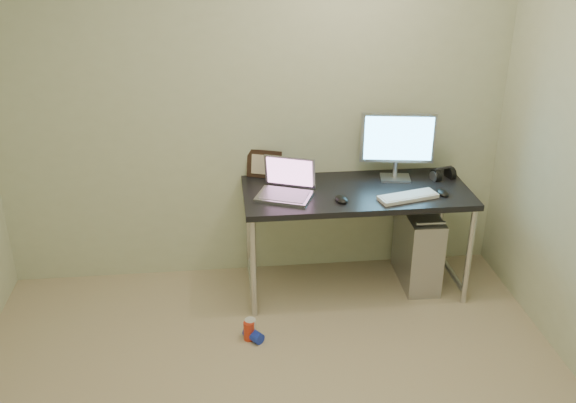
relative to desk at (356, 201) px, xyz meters
The scene contains 16 objects.
wall_back 0.94m from the desk, 153.23° to the left, with size 3.50×0.02×2.50m, color beige.
desk is the anchor object (origin of this frame).
tower_computer 0.61m from the desk, ahead, with size 0.24×0.53×0.58m.
cable_a 0.57m from the desk, 33.86° to the left, with size 0.01×0.01×0.70m, color black.
cable_b 0.64m from the desk, 27.17° to the left, with size 0.01×0.01×0.72m, color black.
can_red 1.12m from the desk, 144.45° to the right, with size 0.07×0.07×0.13m, color red.
can_white 1.10m from the desk, 145.40° to the right, with size 0.07×0.07×0.13m, color silver.
can_blue 1.12m from the desk, 142.87° to the right, with size 0.07×0.07×0.13m, color #1B31C1.
laptop 0.50m from the desk, behind, with size 0.42×0.39×0.24m.
monitor 0.50m from the desk, 28.16° to the left, with size 0.50×0.18×0.47m.
keyboard 0.36m from the desk, 29.58° to the right, with size 0.39×0.13×0.02m, color silver.
mouse_right 0.57m from the desk, 13.78° to the right, with size 0.07×0.11×0.04m, color black.
mouse_left 0.24m from the desk, 129.01° to the right, with size 0.08×0.12×0.04m, color black.
headphones 0.66m from the desk, 11.26° to the left, with size 0.18×0.10×0.11m.
picture_frame 0.69m from the desk, 154.24° to the left, with size 0.24×0.03×0.19m, color black.
webcam 0.52m from the desk, 144.08° to the left, with size 0.04×0.03×0.12m.
Camera 1 is at (-0.22, -2.43, 2.48)m, focal length 40.00 mm.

